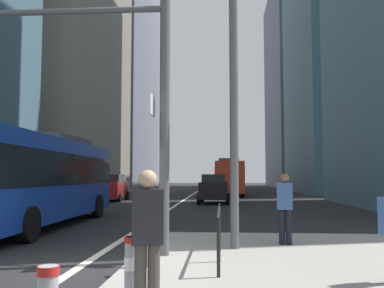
{
  "coord_description": "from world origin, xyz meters",
  "views": [
    {
      "loc": [
        2.86,
        -8.67,
        1.83
      ],
      "look_at": [
        0.27,
        28.0,
        4.64
      ],
      "focal_mm": 39.2,
      "sensor_mm": 36.0,
      "label": 1
    }
  ],
  "objects_px": {
    "car_receding_near": "(214,189)",
    "pedestrian_walking": "(147,234)",
    "car_oncoming_mid": "(111,187)",
    "street_lamp_post": "(233,33)",
    "bollard_right": "(148,240)",
    "traffic_signal_gantry": "(76,74)",
    "city_bus_red_distant": "(227,176)",
    "city_bus_blue_oncoming": "(39,176)",
    "bollard_left": "(132,268)",
    "pedestrian_far": "(285,205)",
    "city_bus_red_receding": "(228,176)"
  },
  "relations": [
    {
      "from": "city_bus_red_receding",
      "to": "bollard_left",
      "type": "relative_size",
      "value": 12.13
    },
    {
      "from": "traffic_signal_gantry",
      "to": "street_lamp_post",
      "type": "xyz_separation_m",
      "value": [
        3.53,
        0.96,
        1.18
      ]
    },
    {
      "from": "city_bus_blue_oncoming",
      "to": "bollard_left",
      "type": "height_order",
      "value": "city_bus_blue_oncoming"
    },
    {
      "from": "car_oncoming_mid",
      "to": "car_receding_near",
      "type": "distance_m",
      "value": 7.99
    },
    {
      "from": "car_oncoming_mid",
      "to": "car_receding_near",
      "type": "relative_size",
      "value": 1.07
    },
    {
      "from": "bollard_right",
      "to": "pedestrian_walking",
      "type": "relative_size",
      "value": 0.49
    },
    {
      "from": "city_bus_red_distant",
      "to": "car_oncoming_mid",
      "type": "relative_size",
      "value": 2.69
    },
    {
      "from": "city_bus_red_distant",
      "to": "bollard_left",
      "type": "relative_size",
      "value": 13.02
    },
    {
      "from": "street_lamp_post",
      "to": "city_bus_blue_oncoming",
      "type": "bearing_deg",
      "value": 145.04
    },
    {
      "from": "car_oncoming_mid",
      "to": "street_lamp_post",
      "type": "xyz_separation_m",
      "value": [
        8.45,
        -20.66,
        4.29
      ]
    },
    {
      "from": "car_oncoming_mid",
      "to": "pedestrian_far",
      "type": "height_order",
      "value": "car_oncoming_mid"
    },
    {
      "from": "city_bus_blue_oncoming",
      "to": "bollard_left",
      "type": "relative_size",
      "value": 12.14
    },
    {
      "from": "city_bus_red_receding",
      "to": "bollard_right",
      "type": "relative_size",
      "value": 12.53
    },
    {
      "from": "bollard_right",
      "to": "pedestrian_walking",
      "type": "height_order",
      "value": "pedestrian_walking"
    },
    {
      "from": "traffic_signal_gantry",
      "to": "bollard_left",
      "type": "bearing_deg",
      "value": -59.86
    },
    {
      "from": "city_bus_red_distant",
      "to": "street_lamp_post",
      "type": "xyz_separation_m",
      "value": [
        -0.48,
        -47.25,
        3.45
      ]
    },
    {
      "from": "traffic_signal_gantry",
      "to": "pedestrian_walking",
      "type": "xyz_separation_m",
      "value": [
        2.32,
        -3.9,
        -2.97
      ]
    },
    {
      "from": "city_bus_blue_oncoming",
      "to": "car_oncoming_mid",
      "type": "height_order",
      "value": "city_bus_blue_oncoming"
    },
    {
      "from": "pedestrian_walking",
      "to": "city_bus_blue_oncoming",
      "type": "bearing_deg",
      "value": 120.43
    },
    {
      "from": "city_bus_red_receding",
      "to": "car_oncoming_mid",
      "type": "bearing_deg",
      "value": -131.45
    },
    {
      "from": "city_bus_red_receding",
      "to": "bollard_left",
      "type": "height_order",
      "value": "city_bus_red_receding"
    },
    {
      "from": "street_lamp_post",
      "to": "bollard_right",
      "type": "distance_m",
      "value": 5.37
    },
    {
      "from": "car_receding_near",
      "to": "pedestrian_walking",
      "type": "bearing_deg",
      "value": -90.99
    },
    {
      "from": "car_receding_near",
      "to": "street_lamp_post",
      "type": "bearing_deg",
      "value": -87.5
    },
    {
      "from": "city_bus_red_receding",
      "to": "pedestrian_walking",
      "type": "height_order",
      "value": "city_bus_red_receding"
    },
    {
      "from": "city_bus_blue_oncoming",
      "to": "city_bus_red_distant",
      "type": "height_order",
      "value": "same"
    },
    {
      "from": "street_lamp_post",
      "to": "pedestrian_walking",
      "type": "bearing_deg",
      "value": -103.93
    },
    {
      "from": "car_receding_near",
      "to": "traffic_signal_gantry",
      "type": "bearing_deg",
      "value": -98.03
    },
    {
      "from": "city_bus_red_receding",
      "to": "bollard_right",
      "type": "xyz_separation_m",
      "value": [
        -1.99,
        -32.67,
        -1.2
      ]
    },
    {
      "from": "city_bus_blue_oncoming",
      "to": "pedestrian_far",
      "type": "bearing_deg",
      "value": -27.17
    },
    {
      "from": "pedestrian_walking",
      "to": "car_oncoming_mid",
      "type": "bearing_deg",
      "value": 105.85
    },
    {
      "from": "city_bus_red_distant",
      "to": "bollard_right",
      "type": "bearing_deg",
      "value": -92.52
    },
    {
      "from": "city_bus_red_receding",
      "to": "bollard_right",
      "type": "height_order",
      "value": "city_bus_red_receding"
    },
    {
      "from": "city_bus_blue_oncoming",
      "to": "bollard_right",
      "type": "distance_m",
      "value": 8.73
    },
    {
      "from": "city_bus_blue_oncoming",
      "to": "car_oncoming_mid",
      "type": "bearing_deg",
      "value": 95.65
    },
    {
      "from": "traffic_signal_gantry",
      "to": "pedestrian_far",
      "type": "relative_size",
      "value": 3.43
    },
    {
      "from": "car_oncoming_mid",
      "to": "pedestrian_walking",
      "type": "distance_m",
      "value": 26.52
    },
    {
      "from": "city_bus_blue_oncoming",
      "to": "pedestrian_walking",
      "type": "relative_size",
      "value": 6.18
    },
    {
      "from": "city_bus_blue_oncoming",
      "to": "car_receding_near",
      "type": "distance_m",
      "value": 14.87
    },
    {
      "from": "city_bus_blue_oncoming",
      "to": "traffic_signal_gantry",
      "type": "height_order",
      "value": "traffic_signal_gantry"
    },
    {
      "from": "city_bus_red_receding",
      "to": "street_lamp_post",
      "type": "height_order",
      "value": "street_lamp_post"
    },
    {
      "from": "bollard_right",
      "to": "pedestrian_walking",
      "type": "bearing_deg",
      "value": -80.03
    },
    {
      "from": "car_oncoming_mid",
      "to": "pedestrian_walking",
      "type": "height_order",
      "value": "car_oncoming_mid"
    },
    {
      "from": "car_receding_near",
      "to": "traffic_signal_gantry",
      "type": "relative_size",
      "value": 0.68
    },
    {
      "from": "pedestrian_far",
      "to": "car_receding_near",
      "type": "bearing_deg",
      "value": 96.63
    },
    {
      "from": "traffic_signal_gantry",
      "to": "pedestrian_walking",
      "type": "relative_size",
      "value": 3.41
    },
    {
      "from": "city_bus_red_receding",
      "to": "car_receding_near",
      "type": "distance_m",
      "value": 12.29
    },
    {
      "from": "city_bus_red_receding",
      "to": "bollard_left",
      "type": "xyz_separation_m",
      "value": [
        -1.77,
        -35.07,
        -1.19
      ]
    },
    {
      "from": "city_bus_red_distant",
      "to": "pedestrian_far",
      "type": "distance_m",
      "value": 46.63
    },
    {
      "from": "pedestrian_far",
      "to": "pedestrian_walking",
      "type": "bearing_deg",
      "value": -114.17
    }
  ]
}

